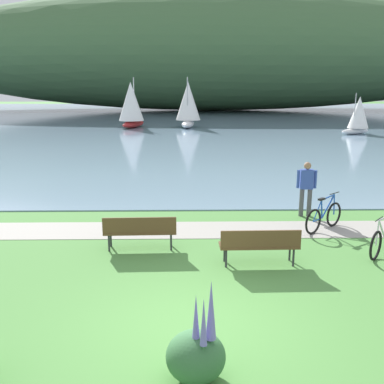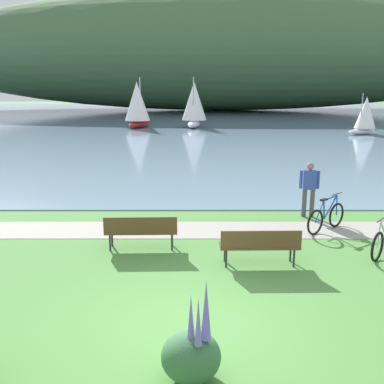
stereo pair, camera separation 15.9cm
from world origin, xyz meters
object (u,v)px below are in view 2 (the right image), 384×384
(sailboat_nearest_to_shore, at_px, (192,104))
(sailboat_toward_hillside, at_px, (363,115))
(sailboat_far_off, at_px, (135,104))
(park_bench_further_along, at_px, (139,229))
(person_at_shoreline, at_px, (307,186))
(bicycle_leaning_near_bench, at_px, (324,217))
(bicycle_beside_path, at_px, (383,239))
(park_bench_near_camera, at_px, (258,244))

(sailboat_nearest_to_shore, height_order, sailboat_toward_hillside, sailboat_nearest_to_shore)
(sailboat_nearest_to_shore, xyz_separation_m, sailboat_far_off, (-5.25, -0.52, -0.01))
(park_bench_further_along, height_order, sailboat_toward_hillside, sailboat_toward_hillside)
(person_at_shoreline, bearing_deg, sailboat_far_off, 106.86)
(park_bench_further_along, height_order, person_at_shoreline, person_at_shoreline)
(bicycle_leaning_near_bench, height_order, person_at_shoreline, person_at_shoreline)
(bicycle_leaning_near_bench, relative_size, bicycle_beside_path, 1.01)
(sailboat_toward_hillside, bearing_deg, park_bench_further_along, -120.60)
(sailboat_far_off, bearing_deg, person_at_shoreline, -73.14)
(bicycle_leaning_near_bench, relative_size, sailboat_far_off, 0.30)
(park_bench_further_along, bearing_deg, bicycle_beside_path, -3.84)
(bicycle_leaning_near_bench, relative_size, sailboat_nearest_to_shore, 0.30)
(sailboat_toward_hillside, bearing_deg, sailboat_far_off, 163.56)
(bicycle_beside_path, distance_m, sailboat_far_off, 33.28)
(sailboat_toward_hillside, height_order, sailboat_far_off, sailboat_far_off)
(park_bench_further_along, relative_size, sailboat_far_off, 0.39)
(sailboat_nearest_to_shore, distance_m, sailboat_far_off, 5.28)
(person_at_shoreline, distance_m, sailboat_toward_hillside, 25.19)
(bicycle_leaning_near_bench, height_order, sailboat_nearest_to_shore, sailboat_nearest_to_shore)
(park_bench_near_camera, relative_size, sailboat_far_off, 0.39)
(person_at_shoreline, xyz_separation_m, sailboat_toward_hillside, (10.37, 22.95, 0.61))
(bicycle_leaning_near_bench, height_order, sailboat_far_off, sailboat_far_off)
(park_bench_near_camera, relative_size, park_bench_further_along, 1.00)
(park_bench_near_camera, height_order, person_at_shoreline, person_at_shoreline)
(park_bench_near_camera, distance_m, park_bench_further_along, 2.98)
(park_bench_near_camera, relative_size, sailboat_toward_hillside, 0.55)
(bicycle_leaning_near_bench, relative_size, sailboat_toward_hillside, 0.42)
(bicycle_leaning_near_bench, bearing_deg, park_bench_near_camera, -132.12)
(sailboat_far_off, bearing_deg, bicycle_leaning_near_bench, -73.60)
(bicycle_beside_path, bearing_deg, person_at_shoreline, 107.91)
(bicycle_beside_path, bearing_deg, bicycle_leaning_near_bench, 115.81)
(sailboat_toward_hillside, bearing_deg, bicycle_leaning_near_bench, -112.76)
(park_bench_near_camera, height_order, park_bench_further_along, same)
(sailboat_nearest_to_shore, xyz_separation_m, sailboat_toward_hillside, (13.77, -6.13, -0.62))
(park_bench_near_camera, height_order, bicycle_beside_path, bicycle_beside_path)
(bicycle_beside_path, bearing_deg, park_bench_near_camera, -168.41)
(bicycle_beside_path, relative_size, person_at_shoreline, 0.80)
(bicycle_leaning_near_bench, xyz_separation_m, sailboat_nearest_to_shore, (-3.56, 30.47, 1.81))
(person_at_shoreline, distance_m, sailboat_nearest_to_shore, 29.30)
(park_bench_near_camera, bearing_deg, person_at_shoreline, 61.78)
(person_at_shoreline, bearing_deg, bicycle_beside_path, -72.09)
(sailboat_nearest_to_shore, distance_m, sailboat_toward_hillside, 15.09)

